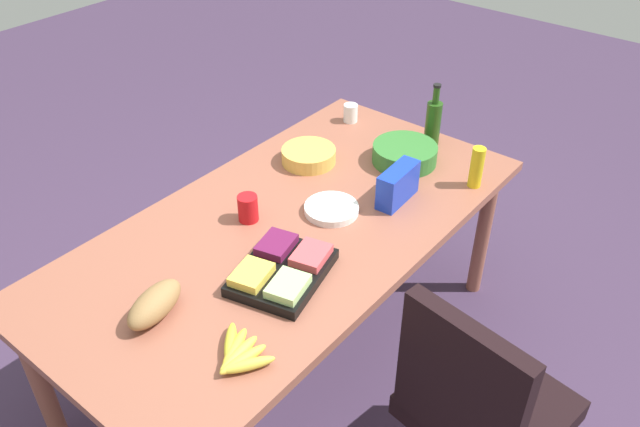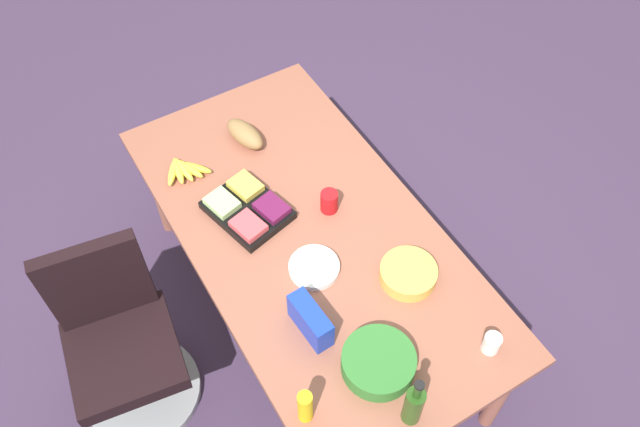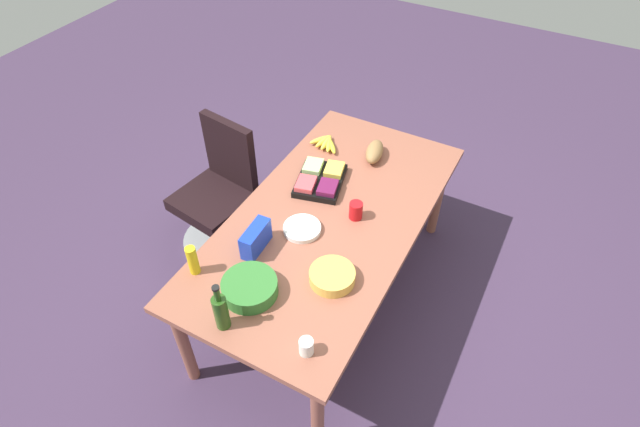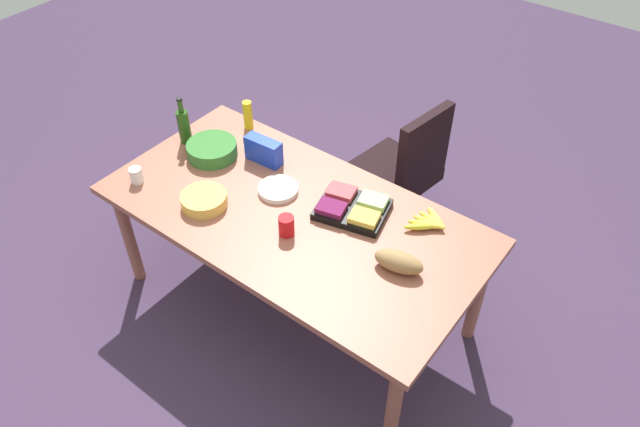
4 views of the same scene
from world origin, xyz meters
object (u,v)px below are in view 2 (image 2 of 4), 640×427
object	(u,v)px
chip_bag_blue	(310,320)
banana_bunch	(184,170)
conference_table	(311,243)
salad_bowl	(378,362)
paper_cup	(492,343)
wine_bottle	(414,405)
mustard_bottle	(305,407)
fruit_platter	(247,209)
office_chair	(125,350)
paper_plate_stack	(314,267)
red_solo_cup	(329,201)
bread_loaf	(245,134)
chip_bowl	(408,274)

from	to	relation	value
chip_bag_blue	banana_bunch	size ratio (longest dim) A/B	0.94
conference_table	salad_bowl	bearing A→B (deg)	-8.16
chip_bag_blue	salad_bowl	bearing A→B (deg)	27.23
paper_cup	wine_bottle	xyz separation A→B (m)	(0.06, -0.43, 0.07)
chip_bag_blue	mustard_bottle	size ratio (longest dim) A/B	1.20
chip_bag_blue	banana_bunch	distance (m)	1.03
fruit_platter	office_chair	bearing A→B (deg)	-78.93
paper_plate_stack	red_solo_cup	bearing A→B (deg)	137.59
salad_bowl	mustard_bottle	size ratio (longest dim) A/B	1.58
banana_bunch	wine_bottle	bearing A→B (deg)	8.86
red_solo_cup	fruit_platter	distance (m)	0.37
office_chair	mustard_bottle	xyz separation A→B (m)	(0.81, 0.50, 0.47)
conference_table	bread_loaf	bearing A→B (deg)	179.44
red_solo_cup	salad_bowl	world-z (taller)	red_solo_cup
paper_cup	fruit_platter	bearing A→B (deg)	-154.73
banana_bunch	office_chair	bearing A→B (deg)	-49.17
red_solo_cup	chip_bowl	bearing A→B (deg)	11.11
salad_bowl	mustard_bottle	world-z (taller)	mustard_bottle
paper_plate_stack	chip_bowl	bearing A→B (deg)	53.00
red_solo_cup	chip_bag_blue	distance (m)	0.62
chip_bag_blue	chip_bowl	size ratio (longest dim) A/B	0.90
bread_loaf	chip_bowl	bearing A→B (deg)	12.27
paper_plate_stack	banana_bunch	size ratio (longest dim) A/B	0.94
salad_bowl	mustard_bottle	bearing A→B (deg)	-86.13
paper_plate_stack	chip_bowl	distance (m)	0.40
paper_plate_stack	fruit_platter	distance (m)	0.43
paper_cup	wine_bottle	bearing A→B (deg)	-81.71
wine_bottle	paper_cup	bearing A→B (deg)	98.29
paper_plate_stack	mustard_bottle	size ratio (longest dim) A/B	1.20
conference_table	paper_plate_stack	distance (m)	0.21
wine_bottle	fruit_platter	bearing A→B (deg)	-175.73
bread_loaf	chip_bowl	xyz separation A→B (m)	(1.06, 0.23, -0.02)
bread_loaf	banana_bunch	distance (m)	0.35
red_solo_cup	salad_bowl	size ratio (longest dim) A/B	0.38
red_solo_cup	wine_bottle	size ratio (longest dim) A/B	0.37
conference_table	office_chair	world-z (taller)	office_chair
paper_plate_stack	paper_cup	world-z (taller)	paper_cup
banana_bunch	mustard_bottle	world-z (taller)	mustard_bottle
mustard_bottle	bread_loaf	bearing A→B (deg)	161.92
salad_bowl	paper_plate_stack	bearing A→B (deg)	178.32
wine_bottle	chip_bag_blue	bearing A→B (deg)	-164.71
office_chair	bread_loaf	size ratio (longest dim) A/B	4.09
paper_cup	chip_bowl	world-z (taller)	paper_cup
paper_plate_stack	chip_bag_blue	size ratio (longest dim) A/B	1.00
conference_table	red_solo_cup	size ratio (longest dim) A/B	18.55
conference_table	paper_plate_stack	size ratio (longest dim) A/B	9.27
paper_plate_stack	bread_loaf	size ratio (longest dim) A/B	0.92
conference_table	chip_bag_blue	size ratio (longest dim) A/B	9.27
conference_table	banana_bunch	world-z (taller)	banana_bunch
paper_cup	chip_bowl	distance (m)	0.44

